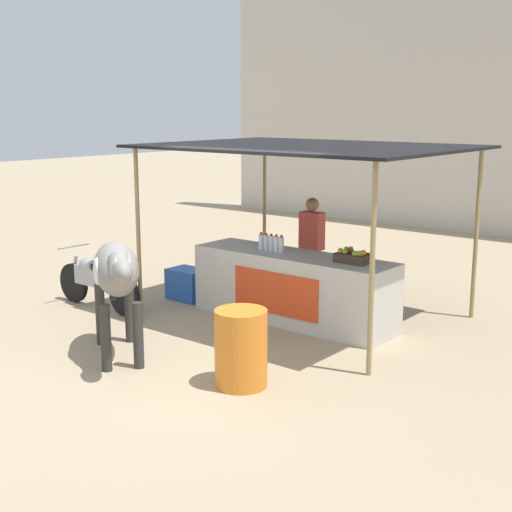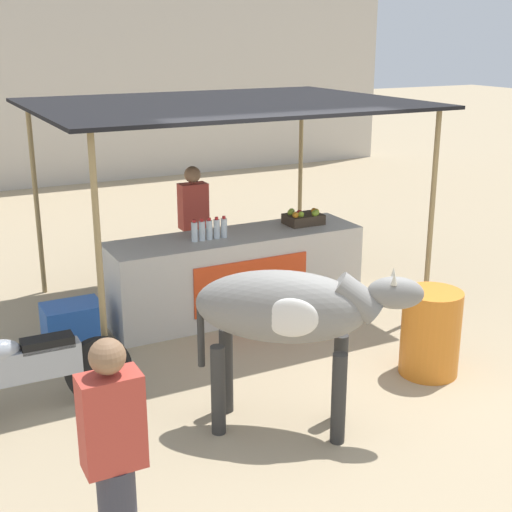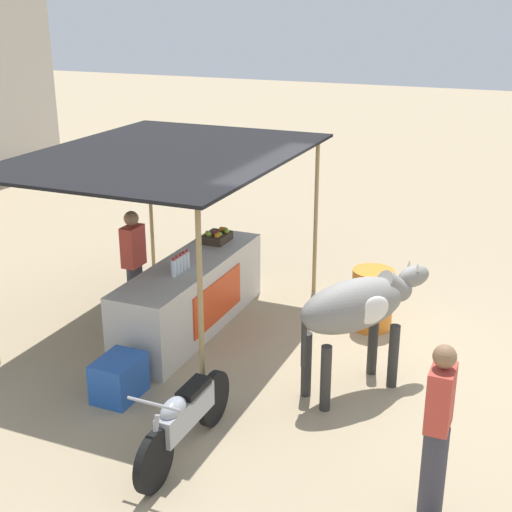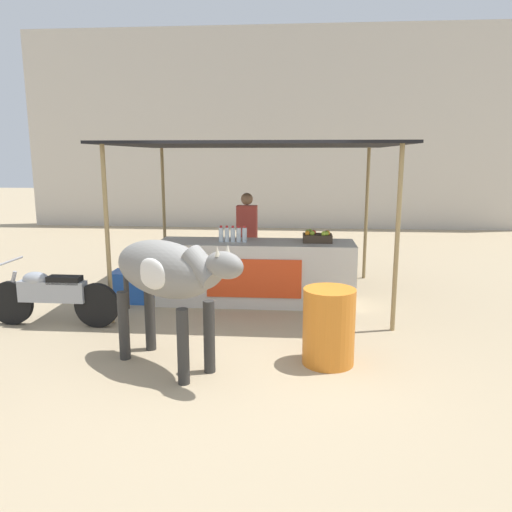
# 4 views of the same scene
# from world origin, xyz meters

# --- Properties ---
(ground_plane) EXTENTS (60.00, 60.00, 0.00)m
(ground_plane) POSITION_xyz_m (0.00, 0.00, 0.00)
(ground_plane) COLOR tan
(stall_counter) EXTENTS (3.00, 0.82, 0.96)m
(stall_counter) POSITION_xyz_m (0.00, 2.20, 0.48)
(stall_counter) COLOR beige
(stall_counter) RESTS_ON ground
(stall_awning) EXTENTS (4.20, 3.20, 2.44)m
(stall_awning) POSITION_xyz_m (0.00, 2.50, 2.34)
(stall_awning) COLOR black
(stall_awning) RESTS_ON ground
(water_bottle_row) EXTENTS (0.43, 0.07, 0.25)m
(water_bottle_row) POSITION_xyz_m (-0.35, 2.15, 1.07)
(water_bottle_row) COLOR silver
(water_bottle_row) RESTS_ON stall_counter
(fruit_crate) EXTENTS (0.44, 0.32, 0.18)m
(fruit_crate) POSITION_xyz_m (0.93, 2.24, 1.04)
(fruit_crate) COLOR #3F3326
(fruit_crate) RESTS_ON stall_counter
(vendor_behind_counter) EXTENTS (0.34, 0.22, 1.65)m
(vendor_behind_counter) POSITION_xyz_m (-0.21, 2.95, 0.85)
(vendor_behind_counter) COLOR #383842
(vendor_behind_counter) RESTS_ON ground
(cooler_box) EXTENTS (0.60, 0.44, 0.48)m
(cooler_box) POSITION_xyz_m (-1.95, 2.10, 0.24)
(cooler_box) COLOR blue
(cooler_box) RESTS_ON ground
(water_barrel) EXTENTS (0.57, 0.57, 0.85)m
(water_barrel) POSITION_xyz_m (0.98, -0.08, 0.42)
(water_barrel) COLOR orange
(water_barrel) RESTS_ON ground
(cow) EXTENTS (1.69, 1.35, 1.44)m
(cow) POSITION_xyz_m (-0.73, -0.32, 1.03)
(cow) COLOR gray
(cow) RESTS_ON ground
(motorcycle_parked) EXTENTS (1.80, 0.55, 0.90)m
(motorcycle_parked) POSITION_xyz_m (-2.63, 0.88, 0.43)
(motorcycle_parked) COLOR black
(motorcycle_parked) RESTS_ON ground
(passerby_on_street) EXTENTS (0.34, 0.22, 1.65)m
(passerby_on_street) POSITION_xyz_m (-2.53, -1.52, 0.85)
(passerby_on_street) COLOR #383842
(passerby_on_street) RESTS_ON ground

